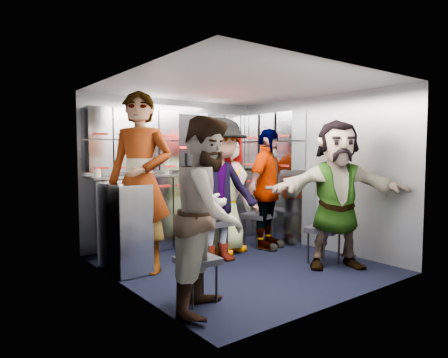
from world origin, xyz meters
TOP-DOWN VIEW (x-y plane):
  - floor at (0.00, 0.00)m, footprint 3.00×3.00m
  - wall_back at (0.00, 1.50)m, footprint 2.80×0.04m
  - wall_left at (-1.40, 0.00)m, footprint 0.04×3.00m
  - wall_right at (1.40, 0.00)m, footprint 0.04×3.00m
  - ceiling at (0.00, 0.00)m, footprint 2.80×3.00m
  - cart_bank_back at (0.00, 1.29)m, footprint 2.68×0.38m
  - cart_bank_left at (-1.19, 0.56)m, footprint 0.38×0.76m
  - counter at (0.00, 1.29)m, footprint 2.68×0.42m
  - locker_bank_back at (0.00, 1.35)m, footprint 2.68×0.28m
  - locker_bank_right at (1.25, 0.70)m, footprint 0.28×1.00m
  - right_cabinet at (1.25, 0.60)m, footprint 0.28×1.20m
  - coffee_niche at (0.18, 1.41)m, footprint 0.46×0.16m
  - red_latch_strip at (0.00, 1.09)m, footprint 2.60×0.02m
  - jump_seat_near_left at (-1.05, -0.72)m, footprint 0.35×0.34m
  - jump_seat_mid_left at (-0.10, 0.41)m, footprint 0.41×0.39m
  - jump_seat_center at (0.23, 0.73)m, footprint 0.46×0.45m
  - jump_seat_mid_right at (0.81, 0.54)m, footprint 0.48×0.47m
  - jump_seat_near_right at (0.83, -0.60)m, footprint 0.46×0.45m
  - attendant_standing at (-1.05, 0.43)m, footprint 0.84×0.87m
  - attendant_arc_a at (-1.05, -0.90)m, footprint 1.01×0.98m
  - attendant_arc_b at (-0.10, 0.23)m, footprint 1.14×0.67m
  - attendant_arc_c at (0.23, 0.55)m, footprint 0.91×0.72m
  - attendant_arc_d at (0.81, 0.36)m, footprint 1.05×0.74m
  - attendant_arc_e at (0.83, -0.78)m, footprint 1.61×1.28m
  - bottle_left at (-0.99, 1.24)m, footprint 0.07×0.07m
  - bottle_mid at (-0.27, 1.24)m, footprint 0.07×0.07m
  - bottle_right at (0.30, 1.24)m, footprint 0.07×0.07m
  - cup_left at (-1.25, 1.23)m, footprint 0.08×0.08m
  - cup_right at (0.45, 1.23)m, footprint 0.09×0.09m

SIDE VIEW (x-z plane):
  - floor at x=0.00m, z-range 0.00..0.00m
  - jump_seat_near_left at x=-1.05m, z-range 0.16..0.56m
  - jump_seat_near_right at x=0.83m, z-range 0.17..0.62m
  - jump_seat_mid_right at x=0.81m, z-range 0.18..0.64m
  - jump_seat_center at x=0.23m, z-range 0.18..0.65m
  - jump_seat_mid_left at x=-0.10m, z-range 0.18..0.66m
  - cart_bank_back at x=0.00m, z-range 0.00..0.99m
  - cart_bank_left at x=-1.19m, z-range 0.00..0.99m
  - right_cabinet at x=1.25m, z-range 0.00..1.00m
  - attendant_arc_a at x=-1.05m, z-range 0.00..1.64m
  - attendant_arc_c at x=0.23m, z-range 0.00..1.64m
  - attendant_arc_d at x=0.81m, z-range 0.00..1.66m
  - attendant_arc_e at x=0.83m, z-range 0.00..1.71m
  - attendant_arc_b at x=-0.10m, z-range 0.00..1.75m
  - red_latch_strip at x=0.00m, z-range 0.86..0.90m
  - attendant_standing at x=-1.05m, z-range 0.00..2.01m
  - counter at x=0.00m, z-range 1.00..1.03m
  - wall_back at x=0.00m, z-range 0.00..2.10m
  - wall_left at x=-1.40m, z-range 0.00..2.10m
  - wall_right at x=1.40m, z-range 0.00..2.10m
  - cup_left at x=-1.25m, z-range 1.03..1.14m
  - cup_right at x=0.45m, z-range 1.03..1.14m
  - bottle_mid at x=-0.27m, z-range 1.03..1.27m
  - bottle_right at x=0.30m, z-range 1.03..1.29m
  - bottle_left at x=-0.99m, z-range 1.03..1.30m
  - coffee_niche at x=0.18m, z-range 1.05..1.89m
  - locker_bank_back at x=0.00m, z-range 1.08..1.90m
  - locker_bank_right at x=1.25m, z-range 1.08..1.90m
  - ceiling at x=0.00m, z-range 2.09..2.11m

